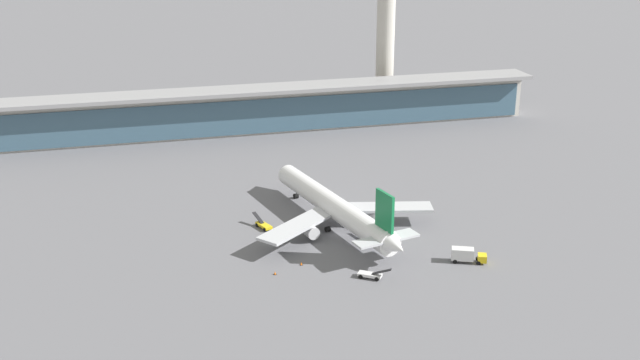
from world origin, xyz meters
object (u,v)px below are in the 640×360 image
(service_truck_mid_apron_white, at_px, (371,275))
(service_truck_by_tail_yellow, at_px, (466,255))
(service_truck_near_nose_yellow, at_px, (263,225))
(service_truck_under_wing_blue, at_px, (367,238))
(safety_cone_alpha, at_px, (301,264))
(airliner_on_stand, at_px, (336,208))
(safety_cone_bravo, at_px, (275,273))
(control_tower, at_px, (386,15))

(service_truck_mid_apron_white, bearing_deg, service_truck_by_tail_yellow, 5.20)
(service_truck_near_nose_yellow, distance_m, service_truck_mid_apron_white, 34.51)
(service_truck_mid_apron_white, bearing_deg, service_truck_under_wing_blue, 74.77)
(service_truck_under_wing_blue, distance_m, safety_cone_alpha, 18.58)
(airliner_on_stand, relative_size, service_truck_near_nose_yellow, 8.50)
(airliner_on_stand, bearing_deg, service_truck_near_nose_yellow, 167.28)
(service_truck_near_nose_yellow, bearing_deg, safety_cone_bravo, -95.00)
(airliner_on_stand, xyz_separation_m, safety_cone_bravo, (-18.48, -20.23, -4.60))
(service_truck_near_nose_yellow, distance_m, control_tower, 118.15)
(service_truck_under_wing_blue, relative_size, safety_cone_bravo, 9.91)
(service_truck_under_wing_blue, height_order, safety_cone_bravo, service_truck_under_wing_blue)
(control_tower, xyz_separation_m, safety_cone_bravo, (-64.28, -118.59, -34.13))
(airliner_on_stand, distance_m, service_truck_near_nose_yellow, 17.29)
(safety_cone_alpha, xyz_separation_m, safety_cone_bravo, (-6.18, -2.87, 0.00))
(service_truck_by_tail_yellow, height_order, control_tower, control_tower)
(safety_cone_alpha, bearing_deg, service_truck_near_nose_yellow, 100.97)
(airliner_on_stand, relative_size, service_truck_under_wing_blue, 8.37)
(service_truck_near_nose_yellow, bearing_deg, service_truck_under_wing_blue, -32.35)
(service_truck_mid_apron_white, relative_size, control_tower, 0.10)
(airliner_on_stand, distance_m, control_tower, 112.44)
(service_truck_under_wing_blue, height_order, service_truck_mid_apron_white, same)
(service_truck_mid_apron_white, height_order, safety_cone_alpha, service_truck_mid_apron_white)
(safety_cone_alpha, bearing_deg, safety_cone_bravo, -155.05)
(service_truck_near_nose_yellow, height_order, safety_cone_bravo, service_truck_near_nose_yellow)
(service_truck_near_nose_yellow, height_order, safety_cone_alpha, service_truck_near_nose_yellow)
(airliner_on_stand, relative_size, safety_cone_alpha, 82.87)
(airliner_on_stand, xyz_separation_m, service_truck_mid_apron_white, (-0.11, -26.74, -4.11))
(safety_cone_alpha, height_order, safety_cone_bravo, same)
(service_truck_by_tail_yellow, bearing_deg, airliner_on_stand, 131.10)
(service_truck_by_tail_yellow, bearing_deg, service_truck_mid_apron_white, -174.80)
(service_truck_under_wing_blue, bearing_deg, service_truck_mid_apron_white, -105.23)
(service_truck_under_wing_blue, bearing_deg, service_truck_by_tail_yellow, -41.72)
(control_tower, bearing_deg, safety_cone_alpha, -116.66)
(airliner_on_stand, xyz_separation_m, service_truck_under_wing_blue, (4.56, -9.57, -4.11))
(service_truck_mid_apron_white, relative_size, safety_cone_bravo, 9.15)
(safety_cone_bravo, bearing_deg, service_truck_near_nose_yellow, 85.00)
(airliner_on_stand, distance_m, service_truck_mid_apron_white, 27.05)
(airliner_on_stand, xyz_separation_m, service_truck_near_nose_yellow, (-16.39, 3.70, -4.11))
(service_truck_by_tail_yellow, distance_m, control_tower, 129.68)
(control_tower, height_order, safety_cone_alpha, control_tower)
(service_truck_near_nose_yellow, height_order, control_tower, control_tower)
(service_truck_by_tail_yellow, relative_size, control_tower, 0.12)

